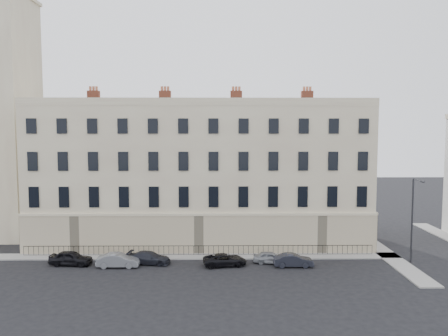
{
  "coord_description": "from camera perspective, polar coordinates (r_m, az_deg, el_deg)",
  "views": [
    {
      "loc": [
        -3.97,
        -37.55,
        12.48
      ],
      "look_at": [
        -3.4,
        10.0,
        8.47
      ],
      "focal_mm": 35.0,
      "sensor_mm": 36.0,
      "label": 1
    }
  ],
  "objects": [
    {
      "name": "streetlamp",
      "position": [
        45.04,
        23.44,
        -5.83
      ],
      "size": [
        0.47,
        1.73,
        8.06
      ],
      "rotation": [
        0.0,
        0.0,
        -0.18
      ],
      "color": "#28292D",
      "rests_on": "ground"
    },
    {
      "name": "car_c",
      "position": [
        42.54,
        -9.73,
        -11.49
      ],
      "size": [
        4.24,
        2.27,
        1.17
      ],
      "primitive_type": "imported",
      "rotation": [
        0.0,
        0.0,
        1.41
      ],
      "color": "black",
      "rests_on": "ground"
    },
    {
      "name": "pavement_east_return",
      "position": [
        50.17,
        19.4,
        -9.79
      ],
      "size": [
        2.0,
        24.0,
        0.12
      ],
      "primitive_type": "cube",
      "color": "gray",
      "rests_on": "ground"
    },
    {
      "name": "ground",
      "position": [
        39.77,
        5.22,
        -13.49
      ],
      "size": [
        160.0,
        160.0,
        0.0
      ],
      "primitive_type": "plane",
      "color": "black",
      "rests_on": "ground"
    },
    {
      "name": "car_d",
      "position": [
        41.42,
        0.11,
        -11.9
      ],
      "size": [
        4.29,
        2.5,
        1.12
      ],
      "primitive_type": "imported",
      "rotation": [
        0.0,
        0.0,
        1.73
      ],
      "color": "black",
      "rests_on": "ground"
    },
    {
      "name": "terrace",
      "position": [
        49.8,
        -2.99,
        -0.93
      ],
      "size": [
        36.22,
        12.22,
        17.0
      ],
      "color": "#C4B191",
      "rests_on": "ground"
    },
    {
      "name": "car_e",
      "position": [
        42.39,
        6.07,
        -11.54
      ],
      "size": [
        3.39,
        1.68,
        1.11
      ],
      "primitive_type": "imported",
      "rotation": [
        0.0,
        0.0,
        1.45
      ],
      "color": "gray",
      "rests_on": "ground"
    },
    {
      "name": "car_b",
      "position": [
        42.14,
        -13.66,
        -11.64
      ],
      "size": [
        3.89,
        1.36,
        1.28
      ],
      "primitive_type": "imported",
      "rotation": [
        0.0,
        0.0,
        1.57
      ],
      "color": "slate",
      "rests_on": "ground"
    },
    {
      "name": "pavement_terrace",
      "position": [
        44.73,
        -8.58,
        -11.35
      ],
      "size": [
        48.0,
        2.0,
        0.12
      ],
      "primitive_type": "cube",
      "color": "gray",
      "rests_on": "ground"
    },
    {
      "name": "car_f",
      "position": [
        41.61,
        9.03,
        -11.82
      ],
      "size": [
        3.66,
        1.3,
        1.2
      ],
      "primitive_type": "imported",
      "rotation": [
        0.0,
        0.0,
        1.56
      ],
      "color": "#1F212A",
      "rests_on": "ground"
    },
    {
      "name": "car_a",
      "position": [
        43.95,
        -19.37,
        -11.04
      ],
      "size": [
        4.09,
        1.97,
        1.35
      ],
      "primitive_type": "imported",
      "rotation": [
        0.0,
        0.0,
        1.47
      ],
      "color": "black",
      "rests_on": "ground"
    },
    {
      "name": "railings",
      "position": [
        44.62,
        -3.33,
        -10.69
      ],
      "size": [
        35.0,
        0.04,
        0.96
      ],
      "color": "black",
      "rests_on": "ground"
    }
  ]
}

